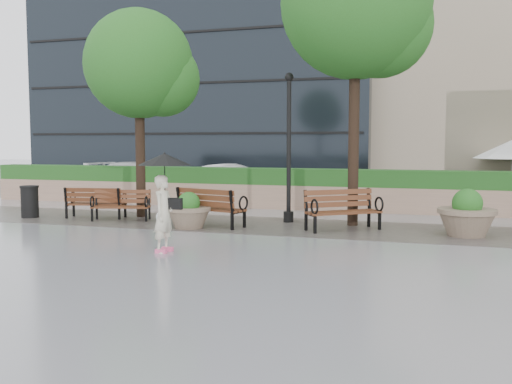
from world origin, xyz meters
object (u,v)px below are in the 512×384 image
(lamppost, at_px, (289,157))
(car_left, at_px, (140,179))
(bench_0, at_px, (96,209))
(pedestrian, at_px, (164,192))
(planter_right, at_px, (467,218))
(trash_bin, at_px, (30,203))
(bench_2, at_px, (211,215))
(car_right, at_px, (233,181))
(planter_left, at_px, (189,214))
(bench_3, at_px, (343,219))
(bench_1, at_px, (121,212))

(lamppost, xyz_separation_m, car_left, (-7.91, 5.91, -1.12))
(bench_0, relative_size, car_left, 0.37)
(bench_0, height_order, pedestrian, pedestrian)
(planter_right, height_order, trash_bin, planter_right)
(bench_2, bearing_deg, trash_bin, 17.26)
(planter_right, height_order, car_right, car_right)
(planter_left, relative_size, car_right, 0.28)
(trash_bin, distance_m, car_left, 7.31)
(bench_3, bearing_deg, planter_left, 155.79)
(trash_bin, bearing_deg, car_right, 63.54)
(bench_0, height_order, planter_right, planter_right)
(car_left, bearing_deg, car_right, -78.04)
(planter_right, xyz_separation_m, car_right, (-8.46, 7.05, 0.23))
(bench_2, distance_m, trash_bin, 5.76)
(bench_1, bearing_deg, trash_bin, 168.72)
(bench_1, relative_size, trash_bin, 1.91)
(bench_0, distance_m, bench_2, 3.86)
(bench_1, height_order, trash_bin, trash_bin)
(planter_left, height_order, pedestrian, pedestrian)
(bench_1, distance_m, trash_bin, 2.92)
(lamppost, relative_size, car_left, 0.85)
(bench_0, bearing_deg, planter_right, 169.35)
(bench_1, bearing_deg, car_left, 98.66)
(pedestrian, bearing_deg, car_right, 16.11)
(planter_left, distance_m, car_left, 9.68)
(trash_bin, bearing_deg, bench_0, 14.16)
(bench_2, height_order, planter_left, bench_2)
(bench_2, bearing_deg, lamppost, -125.36)
(trash_bin, distance_m, car_right, 8.28)
(planter_right, bearing_deg, car_left, 151.02)
(bench_0, xyz_separation_m, pedestrian, (4.27, -4.03, 0.95))
(trash_bin, xyz_separation_m, car_left, (-0.39, 7.29, 0.25))
(planter_right, height_order, lamppost, lamppost)
(bench_2, relative_size, car_right, 0.49)
(bench_0, distance_m, lamppost, 5.88)
(car_left, height_order, car_right, car_left)
(bench_2, xyz_separation_m, trash_bin, (-5.76, -0.02, 0.15))
(bench_2, height_order, trash_bin, bench_2)
(bench_0, height_order, bench_2, bench_2)
(car_left, relative_size, car_right, 1.18)
(bench_3, relative_size, planter_left, 1.73)
(trash_bin, bearing_deg, planter_left, -5.24)
(bench_0, relative_size, planter_left, 1.57)
(bench_0, distance_m, bench_3, 7.28)
(pedestrian, bearing_deg, bench_2, 10.24)
(car_left, distance_m, car_right, 4.07)
(planter_left, bearing_deg, pedestrian, -74.43)
(planter_left, bearing_deg, lamppost, 40.69)
(bench_2, height_order, pedestrian, pedestrian)
(bench_3, height_order, lamppost, lamppost)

